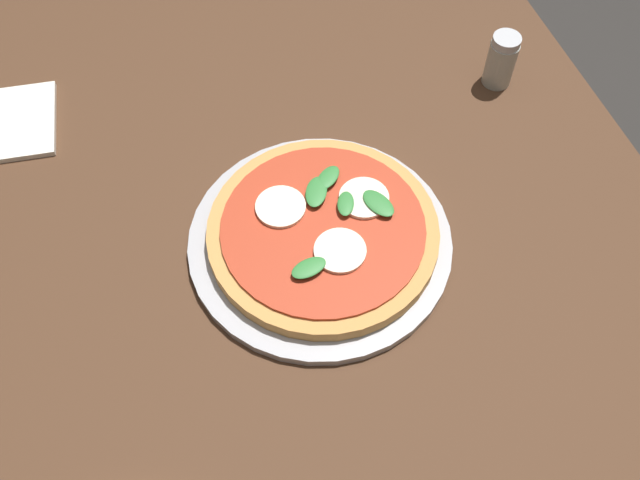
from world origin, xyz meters
TOP-DOWN VIEW (x-y plane):
  - ground_plane at (0.00, 0.00)m, footprint 6.00×6.00m
  - dining_table at (0.00, 0.00)m, footprint 1.36×0.93m
  - serving_tray at (-0.04, 0.02)m, footprint 0.31×0.31m
  - pizza at (-0.04, 0.03)m, footprint 0.27×0.27m
  - napkin at (-0.34, -0.30)m, footprint 0.14×0.10m
  - pepper_shaker at (-0.22, 0.34)m, footprint 0.04×0.04m

SIDE VIEW (x-z plane):
  - ground_plane at x=0.00m, z-range 0.00..0.00m
  - dining_table at x=0.00m, z-range 0.26..0.97m
  - napkin at x=-0.34m, z-range 0.71..0.71m
  - serving_tray at x=-0.04m, z-range 0.71..0.72m
  - pizza at x=-0.04m, z-range 0.71..0.74m
  - pepper_shaker at x=-0.22m, z-range 0.70..0.78m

